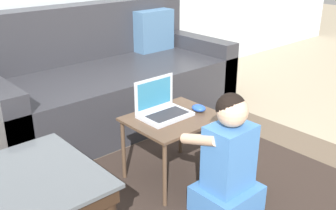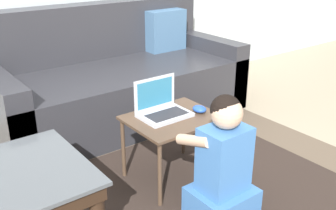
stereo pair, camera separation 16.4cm
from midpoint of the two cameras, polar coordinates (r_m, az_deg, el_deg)
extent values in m
plane|color=gray|center=(2.35, 5.99, -12.64)|extent=(16.00, 16.00, 0.00)
cube|color=brown|center=(2.34, 6.15, -12.62)|extent=(2.33, 1.96, 0.01)
cube|color=#2D231E|center=(2.34, 6.16, -12.52)|extent=(1.68, 1.41, 0.00)
cube|color=#2D2D33|center=(3.20, -5.60, 1.75)|extent=(2.00, 0.95, 0.44)
cube|color=#2D2D33|center=(3.39, -9.25, 10.60)|extent=(2.00, 0.21, 0.45)
cube|color=#2D2D33|center=(2.85, -21.56, -1.10)|extent=(0.16, 0.95, 0.57)
cube|color=#2D2D33|center=(3.72, 6.54, 5.64)|extent=(0.16, 0.95, 0.57)
cube|color=#426689|center=(3.59, 1.05, 10.76)|extent=(0.36, 0.14, 0.36)
cylinder|color=black|center=(2.24, -14.48, -9.18)|extent=(0.07, 0.07, 0.39)
cube|color=#4C3828|center=(2.29, 2.83, -1.98)|extent=(0.52, 0.42, 0.02)
cylinder|color=#4C3828|center=(2.12, 1.07, -10.26)|extent=(0.02, 0.02, 0.39)
cylinder|color=#4C3828|center=(2.40, 9.98, -6.47)|extent=(0.02, 0.02, 0.39)
cylinder|color=#4C3828|center=(2.39, -4.55, -6.37)|extent=(0.02, 0.02, 0.39)
cylinder|color=#4C3828|center=(2.64, 4.07, -3.42)|extent=(0.02, 0.02, 0.39)
cube|color=#B7BCC6|center=(2.28, 1.60, -1.49)|extent=(0.29, 0.21, 0.02)
cube|color=#28282D|center=(2.27, 1.90, -1.38)|extent=(0.23, 0.12, 0.00)
cube|color=#B7BCC6|center=(2.32, 0.09, 1.73)|extent=(0.29, 0.01, 0.19)
cube|color=teal|center=(2.31, 0.15, 1.70)|extent=(0.25, 0.00, 0.16)
ellipsoid|color=#234CB2|center=(2.36, 6.59, -0.61)|extent=(0.08, 0.09, 0.04)
cube|color=#3D70B2|center=(2.17, 9.99, -13.66)|extent=(0.32, 0.28, 0.16)
cube|color=#3D70B2|center=(2.03, 10.46, -7.83)|extent=(0.24, 0.18, 0.35)
sphere|color=tan|center=(1.92, 10.98, -1.22)|extent=(0.16, 0.16, 0.16)
sphere|color=black|center=(1.92, 10.80, -0.74)|extent=(0.15, 0.15, 0.15)
cylinder|color=tan|center=(1.98, 6.14, -5.21)|extent=(0.06, 0.24, 0.12)
cylinder|color=tan|center=(2.12, 10.53, -3.49)|extent=(0.06, 0.24, 0.12)
camera|label=1|loc=(0.08, -87.95, 0.84)|focal=42.00mm
camera|label=2|loc=(0.08, 92.05, -0.84)|focal=42.00mm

